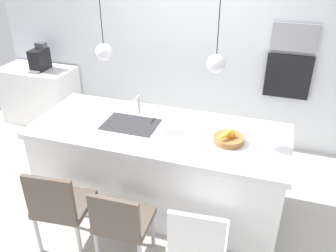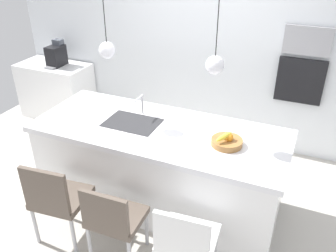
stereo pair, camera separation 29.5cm
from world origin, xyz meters
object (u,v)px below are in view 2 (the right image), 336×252
chair_near (57,197)px  chair_far (186,240)px  coffee_machine (56,55)px  chair_middle (113,218)px  fruit_bowl (227,141)px  oven (300,81)px  microwave (308,40)px

chair_near → chair_far: 1.27m
coffee_machine → chair_middle: 3.18m
fruit_bowl → coffee_machine: 3.28m
fruit_bowl → chair_middle: bearing=-131.3°
coffee_machine → chair_far: (2.94, -2.17, -0.53)m
fruit_bowl → coffee_machine: size_ratio=0.77×
fruit_bowl → chair_near: (-1.34, -0.86, -0.45)m
oven → chair_middle: bearing=-116.4°
chair_near → chair_far: (1.27, 0.00, -0.02)m
chair_middle → fruit_bowl: bearing=48.7°
fruit_bowl → chair_middle: fruit_bowl is taller
coffee_machine → oven: oven is taller
coffee_machine → microwave: 3.54m
coffee_machine → chair_middle: size_ratio=0.46×
coffee_machine → oven: (3.49, 0.30, 0.03)m
fruit_bowl → microwave: size_ratio=0.54×
chair_middle → chair_far: chair_far is taller
chair_middle → chair_near: bearing=-179.2°
oven → chair_far: bearing=-102.5°
chair_far → coffee_machine: bearing=143.6°
oven → chair_near: bearing=-126.4°
fruit_bowl → chair_middle: size_ratio=0.35×
oven → chair_far: size_ratio=0.65×
chair_near → chair_far: bearing=0.2°
chair_near → chair_middle: 0.60m
microwave → chair_middle: 2.95m
chair_near → oven: bearing=53.6°
oven → fruit_bowl: bearing=-106.6°
fruit_bowl → chair_far: size_ratio=0.34×
microwave → chair_far: microwave is taller
microwave → chair_far: (-0.55, -2.47, -1.05)m
microwave → chair_middle: bearing=-116.4°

